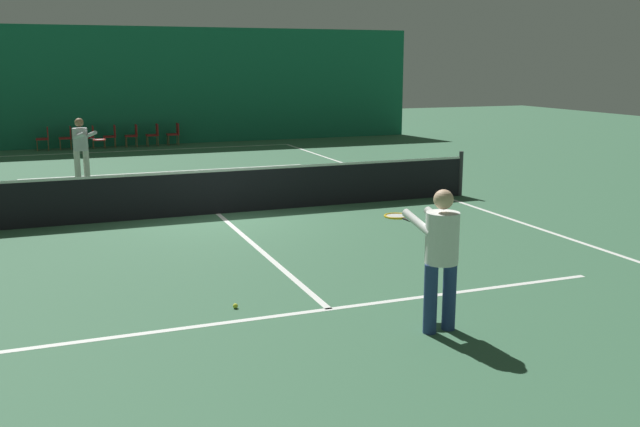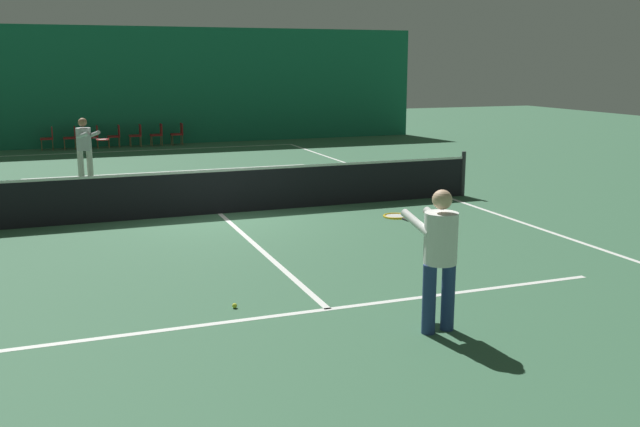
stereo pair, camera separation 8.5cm
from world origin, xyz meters
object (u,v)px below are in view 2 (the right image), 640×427
object	(u,v)px
courtside_chair_1	(72,136)
tennis_ball	(235,306)
courtside_chair_6	(179,132)
courtside_chair_2	(94,135)
player_near	(438,249)
courtside_chair_3	(116,135)
courtside_chair_0	(49,137)
courtside_chair_4	(137,134)
courtside_chair_5	(158,133)
player_far	(85,145)
tennis_net	(219,190)

from	to	relation	value
courtside_chair_1	tennis_ball	xyz separation A→B (m)	(1.44, -19.18, -0.45)
tennis_ball	courtside_chair_6	bearing A→B (deg)	82.57
courtside_chair_6	courtside_chair_2	bearing A→B (deg)	-90.00
player_near	courtside_chair_6	xyz separation A→B (m)	(0.42, 20.79, -0.52)
courtside_chair_3	courtside_chair_6	xyz separation A→B (m)	(2.36, 0.00, 0.00)
courtside_chair_0	courtside_chair_6	bearing A→B (deg)	90.00
courtside_chair_2	courtside_chair_4	distance (m)	1.58
courtside_chair_1	courtside_chair_5	size ratio (longest dim) A/B	1.00
courtside_chair_0	courtside_chair_2	size ratio (longest dim) A/B	1.00
tennis_ball	courtside_chair_1	bearing A→B (deg)	94.29
courtside_chair_6	courtside_chair_4	bearing A→B (deg)	-90.00
courtside_chair_4	courtside_chair_2	bearing A→B (deg)	-90.00
player_far	tennis_ball	world-z (taller)	player_far
tennis_net	courtside_chair_2	xyz separation A→B (m)	(-1.79, 13.25, -0.03)
courtside_chair_0	courtside_chair_3	bearing A→B (deg)	90.00
tennis_net	tennis_ball	distance (m)	6.05
courtside_chair_0	courtside_chair_1	xyz separation A→B (m)	(0.79, 0.00, 0.00)
player_near	player_far	size ratio (longest dim) A/B	1.01
tennis_ball	courtside_chair_2	bearing A→B (deg)	91.95
player_far	courtside_chair_0	world-z (taller)	player_far
courtside_chair_0	courtside_chair_6	distance (m)	4.73
tennis_net	courtside_chair_5	world-z (taller)	tennis_net
player_near	player_far	world-z (taller)	player_near
tennis_ball	player_near	bearing A→B (deg)	-37.82
courtside_chair_2	courtside_chair_6	distance (m)	3.15
player_near	courtside_chair_5	xyz separation A→B (m)	(-0.36, 20.79, -0.52)
player_near	courtside_chair_2	world-z (taller)	player_near
courtside_chair_3	courtside_chair_4	distance (m)	0.79
player_far	courtside_chair_5	world-z (taller)	player_far
player_near	player_far	distance (m)	13.40
courtside_chair_2	player_far	bearing A→B (deg)	-4.71
player_far	courtside_chair_1	size ratio (longest dim) A/B	2.03
courtside_chair_1	courtside_chair_3	size ratio (longest dim) A/B	1.00
tennis_net	player_far	size ratio (longest dim) A/B	7.05
player_far	tennis_ball	xyz separation A→B (m)	(1.30, -11.36, -0.96)
courtside_chair_4	tennis_ball	size ratio (longest dim) A/B	12.73
courtside_chair_6	player_far	bearing A→B (deg)	-25.91
tennis_net	courtside_chair_6	bearing A→B (deg)	84.11
courtside_chair_2	courtside_chair_4	world-z (taller)	same
tennis_net	courtside_chair_3	distance (m)	13.28
courtside_chair_3	courtside_chair_2	bearing A→B (deg)	-90.00
tennis_net	courtside_chair_3	size ratio (longest dim) A/B	14.29
courtside_chair_4	courtside_chair_0	bearing A→B (deg)	-90.00
courtside_chair_5	player_near	bearing A→B (deg)	1.00
courtside_chair_3	tennis_ball	distance (m)	19.18
tennis_net	courtside_chair_4	bearing A→B (deg)	90.91
tennis_net	courtside_chair_0	xyz separation A→B (m)	(-3.36, 13.25, -0.03)
courtside_chair_1	courtside_chair_5	world-z (taller)	same
tennis_net	courtside_chair_1	bearing A→B (deg)	100.99
player_near	courtside_chair_5	distance (m)	20.80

